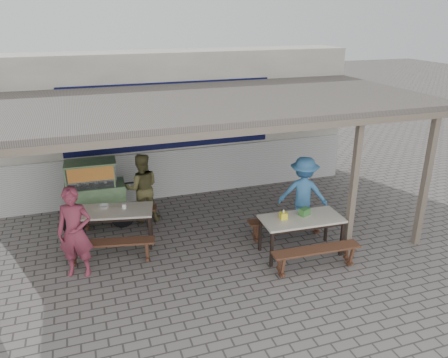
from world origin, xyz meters
name	(u,v)px	position (x,y,z in m)	size (l,w,h in m)	color
ground	(216,250)	(0.00, 0.00, 0.00)	(60.00, 60.00, 0.00)	#67615D
back_wall	(173,123)	(0.00, 3.58, 1.72)	(9.00, 1.28, 3.50)	beige
warung_roof	(202,104)	(0.02, 0.90, 2.71)	(9.00, 4.21, 2.81)	#5E5551
table_left	(113,214)	(-1.84, 0.88, 0.67)	(1.64, 1.00, 0.75)	beige
bench_left_street	(110,247)	(-1.99, 0.19, 0.34)	(1.65, 0.60, 0.45)	brown
bench_left_wall	(118,213)	(-1.70, 1.58, 0.34)	(1.65, 0.60, 0.45)	brown
table_right	(302,221)	(1.50, -0.60, 0.67)	(1.57, 0.79, 0.75)	beige
bench_right_street	(316,254)	(1.47, -1.25, 0.34)	(1.65, 0.36, 0.45)	brown
bench_right_wall	(287,222)	(1.53, 0.05, 0.34)	(1.65, 0.36, 0.45)	brown
vendor_cart	(94,191)	(-2.12, 1.94, 0.78)	(1.83, 0.74, 1.44)	#779C68
patron_street_side	(75,232)	(-2.55, 0.00, 0.83)	(0.60, 0.40, 1.65)	brown
patron_wall_side	(142,188)	(-1.13, 1.80, 0.77)	(0.75, 0.59, 1.55)	brown
patron_right_table	(303,193)	(2.04, 0.36, 0.80)	(1.03, 0.59, 1.60)	teal
tissue_box	(283,216)	(1.15, -0.52, 0.81)	(0.13, 0.13, 0.13)	yellow
donation_box	(305,212)	(1.60, -0.51, 0.82)	(0.20, 0.13, 0.13)	#397534
condiment_jar	(124,206)	(-1.61, 0.90, 0.80)	(0.09, 0.09, 0.10)	white
condiment_bowl	(104,206)	(-1.99, 1.06, 0.78)	(0.21, 0.21, 0.05)	silver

